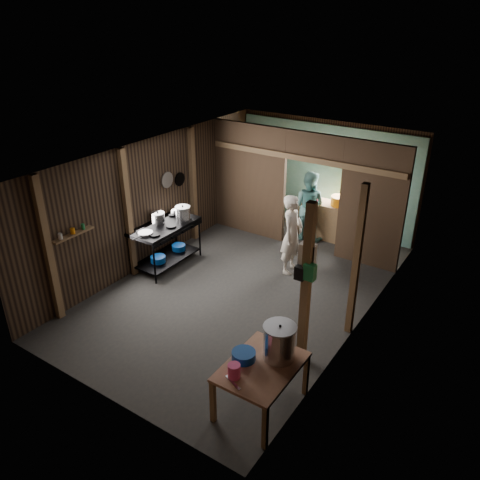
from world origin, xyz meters
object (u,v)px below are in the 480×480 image
Objects in this scene: pink_bucket at (234,371)px; cook at (292,234)px; prep_table at (261,386)px; yellow_tub at (339,201)px; stock_pot at (279,343)px; gas_range at (166,245)px; stove_pot_large at (183,214)px.

cook reaches higher than pink_bucket.
yellow_tub is at bearing 102.80° from prep_table.
pink_bucket is at bearing -165.98° from cook.
stock_pot is at bearing -158.56° from cook.
pink_bucket is 5.88m from yellow_tub.
yellow_tub is at bearing 51.23° from gas_range.
gas_range is 0.74m from stove_pot_large.
stove_pot_large reaches higher than gas_range.
prep_table is (3.71, -2.32, -0.10)m from gas_range.
stove_pot_large is 4.40m from stock_pot.
stock_pot is at bearing -33.96° from stove_pot_large.
prep_table is 4.52m from stove_pot_large.
cook is at bearing 107.72° from pink_bucket.
prep_table is 5.58m from yellow_tub.
yellow_tub is at bearing 49.36° from stove_pot_large.
pink_bucket is 4.09m from cook.
gas_range is 3.99m from yellow_tub.
pink_bucket is at bearing -115.46° from prep_table.
stock_pot is at bearing 68.39° from prep_table.
stove_pot_large is at bearing 142.48° from prep_table.
stove_pot_large is 0.62× the size of stock_pot.
cook is (2.12, 0.80, -0.23)m from stove_pot_large.
stock_pot reaches higher than prep_table.
yellow_tub is at bearing -9.52° from cook.
pink_bucket is at bearing -113.90° from stock_pot.
gas_range is at bearing 151.65° from stock_pot.
stove_pot_large is at bearing 146.04° from stock_pot.
stove_pot_large is at bearing 137.37° from pink_bucket.
gas_range reaches higher than prep_table.
stock_pot is 2.66× the size of pink_bucket.
stove_pot_large is 2.28m from cook.
stove_pot_large reaches higher than yellow_tub.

